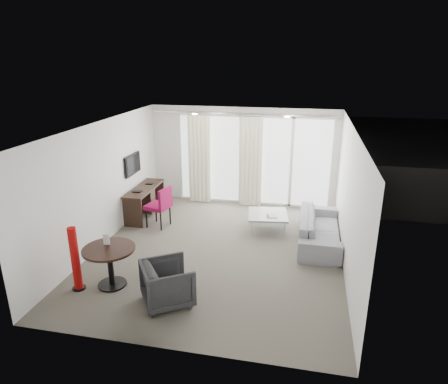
% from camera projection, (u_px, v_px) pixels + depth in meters
% --- Properties ---
extents(floor, '(5.00, 6.00, 0.00)m').
position_uv_depth(floor, '(218.00, 251.00, 8.32)').
color(floor, '#565147').
rests_on(floor, ground).
extents(ceiling, '(5.00, 6.00, 0.00)m').
position_uv_depth(ceiling, '(217.00, 127.00, 7.47)').
color(ceiling, white).
rests_on(ceiling, ground).
extents(wall_left, '(0.00, 6.00, 2.60)m').
position_uv_depth(wall_left, '(102.00, 184.00, 8.38)').
color(wall_left, silver).
rests_on(wall_left, ground).
extents(wall_right, '(0.00, 6.00, 2.60)m').
position_uv_depth(wall_right, '(349.00, 201.00, 7.40)').
color(wall_right, silver).
rests_on(wall_right, ground).
extents(wall_front, '(5.00, 0.00, 2.60)m').
position_uv_depth(wall_front, '(166.00, 267.00, 5.12)').
color(wall_front, silver).
rests_on(wall_front, ground).
extents(window_panel, '(4.00, 0.02, 2.38)m').
position_uv_depth(window_panel, '(254.00, 161.00, 10.63)').
color(window_panel, white).
rests_on(window_panel, ground).
extents(window_frame, '(4.10, 0.06, 2.44)m').
position_uv_depth(window_frame, '(253.00, 161.00, 10.61)').
color(window_frame, white).
rests_on(window_frame, ground).
extents(curtain_left, '(0.60, 0.20, 2.38)m').
position_uv_depth(curtain_left, '(199.00, 159.00, 10.76)').
color(curtain_left, '#EAE5C3').
rests_on(curtain_left, ground).
extents(curtain_right, '(0.60, 0.20, 2.38)m').
position_uv_depth(curtain_right, '(251.00, 162.00, 10.48)').
color(curtain_right, '#EAE5C3').
rests_on(curtain_right, ground).
extents(curtain_track, '(4.80, 0.04, 0.04)m').
position_uv_depth(curtain_track, '(242.00, 114.00, 10.12)').
color(curtain_track, '#B2B2B7').
rests_on(curtain_track, ceiling).
extents(downlight_a, '(0.12, 0.12, 0.02)m').
position_uv_depth(downlight_a, '(195.00, 114.00, 9.13)').
color(downlight_a, '#FFE0B2').
rests_on(downlight_a, ceiling).
extents(downlight_b, '(0.12, 0.12, 0.02)m').
position_uv_depth(downlight_b, '(287.00, 117.00, 8.71)').
color(downlight_b, '#FFE0B2').
rests_on(downlight_b, ceiling).
extents(desk, '(0.49, 1.58, 0.74)m').
position_uv_depth(desk, '(145.00, 202.00, 10.04)').
color(desk, black).
rests_on(desk, floor).
extents(tv, '(0.05, 0.80, 0.50)m').
position_uv_depth(tv, '(133.00, 164.00, 9.70)').
color(tv, black).
rests_on(tv, wall_left).
extents(desk_chair, '(0.63, 0.60, 0.97)m').
position_uv_depth(desk_chair, '(158.00, 207.00, 9.38)').
color(desk_chair, maroon).
rests_on(desk_chair, floor).
extents(round_table, '(1.15, 1.15, 0.73)m').
position_uv_depth(round_table, '(111.00, 267.00, 6.98)').
color(round_table, black).
rests_on(round_table, floor).
extents(menu_card, '(0.11, 0.03, 0.19)m').
position_uv_depth(menu_card, '(107.00, 245.00, 6.99)').
color(menu_card, white).
rests_on(menu_card, round_table).
extents(red_lamp, '(0.29, 0.29, 1.16)m').
position_uv_depth(red_lamp, '(75.00, 259.00, 6.80)').
color(red_lamp, '#9B0A09').
rests_on(red_lamp, floor).
extents(tub_armchair, '(1.08, 1.07, 0.72)m').
position_uv_depth(tub_armchair, '(167.00, 283.00, 6.48)').
color(tub_armchair, '#272729').
rests_on(tub_armchair, floor).
extents(coffee_table, '(1.00, 1.00, 0.40)m').
position_uv_depth(coffee_table, '(267.00, 222.00, 9.27)').
color(coffee_table, gray).
rests_on(coffee_table, floor).
extents(remote, '(0.08, 0.17, 0.02)m').
position_uv_depth(remote, '(268.00, 218.00, 9.08)').
color(remote, black).
rests_on(remote, coffee_table).
extents(magazine, '(0.27, 0.31, 0.02)m').
position_uv_depth(magazine, '(272.00, 217.00, 9.10)').
color(magazine, gray).
rests_on(magazine, coffee_table).
extents(sofa, '(0.85, 2.18, 0.64)m').
position_uv_depth(sofa, '(319.00, 228.00, 8.62)').
color(sofa, gray).
rests_on(sofa, floor).
extents(terrace_slab, '(5.60, 3.00, 0.12)m').
position_uv_depth(terrace_slab, '(259.00, 188.00, 12.44)').
color(terrace_slab, '#4D4D50').
rests_on(terrace_slab, ground).
extents(rattan_chair_a, '(0.55, 0.55, 0.79)m').
position_uv_depth(rattan_chair_a, '(268.00, 179.00, 11.79)').
color(rattan_chair_a, brown).
rests_on(rattan_chair_a, terrace_slab).
extents(rattan_chair_b, '(0.75, 0.75, 0.90)m').
position_uv_depth(rattan_chair_b, '(301.00, 171.00, 12.44)').
color(rattan_chair_b, brown).
rests_on(rattan_chair_b, terrace_slab).
extents(rattan_table, '(0.64, 0.64, 0.48)m').
position_uv_depth(rattan_table, '(312.00, 192.00, 11.14)').
color(rattan_table, brown).
rests_on(rattan_table, terrace_slab).
extents(balustrade, '(5.50, 0.06, 1.05)m').
position_uv_depth(balustrade, '(265.00, 159.00, 13.60)').
color(balustrade, '#B2B2B7').
rests_on(balustrade, terrace_slab).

